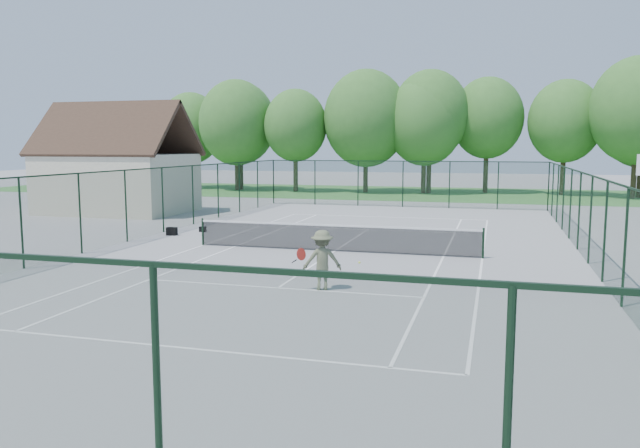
# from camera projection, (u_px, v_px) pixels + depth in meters

# --- Properties ---
(ground) EXTENTS (140.00, 140.00, 0.00)m
(ground) POSITION_uv_depth(u_px,v_px,m) (334.00, 251.00, 23.80)
(ground) COLOR gray
(ground) RESTS_ON ground
(grass_far) EXTENTS (80.00, 16.00, 0.01)m
(grass_far) POSITION_uv_depth(u_px,v_px,m) (423.00, 193.00, 52.44)
(grass_far) COLOR #3F8137
(grass_far) RESTS_ON ground
(court_lines) EXTENTS (11.05, 23.85, 0.01)m
(court_lines) POSITION_uv_depth(u_px,v_px,m) (334.00, 251.00, 23.80)
(court_lines) COLOR white
(court_lines) RESTS_ON ground
(tennis_net) EXTENTS (11.08, 0.08, 1.10)m
(tennis_net) POSITION_uv_depth(u_px,v_px,m) (334.00, 237.00, 23.72)
(tennis_net) COLOR black
(tennis_net) RESTS_ON ground
(fence_enclosure) EXTENTS (18.05, 36.05, 3.02)m
(fence_enclosure) POSITION_uv_depth(u_px,v_px,m) (334.00, 211.00, 23.60)
(fence_enclosure) COLOR #1A3C25
(fence_enclosure) RESTS_ON ground
(utility_building) EXTENTS (8.60, 6.27, 6.63)m
(utility_building) POSITION_uv_depth(u_px,v_px,m) (117.00, 161.00, 37.26)
(utility_building) COLOR beige
(utility_building) RESTS_ON ground
(tree_line_far) EXTENTS (39.40, 6.40, 9.70)m
(tree_line_far) POSITION_uv_depth(u_px,v_px,m) (425.00, 121.00, 51.69)
(tree_line_far) COLOR #403220
(tree_line_far) RESTS_ON ground
(sports_bag_a) EXTENTS (0.48, 0.32, 0.36)m
(sports_bag_a) POSITION_uv_depth(u_px,v_px,m) (172.00, 231.00, 28.03)
(sports_bag_a) COLOR black
(sports_bag_a) RESTS_ON ground
(sports_bag_b) EXTENTS (0.35, 0.25, 0.25)m
(sports_bag_b) POSITION_uv_depth(u_px,v_px,m) (203.00, 229.00, 29.16)
(sports_bag_b) COLOR black
(sports_bag_b) RESTS_ON ground
(tennis_player) EXTENTS (1.87, 1.00, 1.69)m
(tennis_player) POSITION_uv_depth(u_px,v_px,m) (322.00, 260.00, 17.40)
(tennis_player) COLOR #5B6045
(tennis_player) RESTS_ON ground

